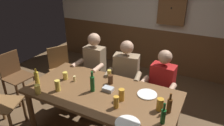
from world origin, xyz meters
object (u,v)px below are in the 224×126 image
object	(u,v)px
plate_0	(147,94)
pint_glass_3	(38,89)
dining_table	(102,97)
bottle_1	(92,83)
person_0	(93,66)
bottle_0	(169,105)
plate_1	(128,124)
pint_glass_7	(110,79)
pint_glass_0	(121,95)
person_2	(160,85)
condiment_caddy	(108,89)
bottle_2	(163,116)
bottle_3	(37,78)
pint_glass_2	(116,102)
wall_dart_cabinet	(172,8)
table_candle	(75,79)
chair_empty_far_end	(15,75)
chair_empty_near_right	(61,68)
pint_glass_1	(58,86)
pint_glass_5	(160,105)
person_1	(125,75)
pint_glass_4	(109,73)

from	to	relation	value
plate_0	pint_glass_3	xyz separation A→B (m)	(-1.27, -0.63, 0.05)
dining_table	bottle_1	distance (m)	0.24
person_0	bottle_0	world-z (taller)	person_0
person_0	plate_1	world-z (taller)	person_0
pint_glass_7	pint_glass_0	bearing A→B (deg)	-43.52
plate_0	pint_glass_7	world-z (taller)	pint_glass_7
dining_table	person_2	world-z (taller)	person_2
condiment_caddy	bottle_0	bearing A→B (deg)	-4.97
bottle_2	bottle_3	bearing A→B (deg)	-178.95
plate_1	bottle_3	world-z (taller)	bottle_3
plate_1	plate_0	bearing A→B (deg)	89.80
pint_glass_2	wall_dart_cabinet	bearing A→B (deg)	90.69
table_candle	plate_0	xyz separation A→B (m)	(1.04, 0.15, -0.03)
dining_table	table_candle	world-z (taller)	table_candle
chair_empty_far_end	bottle_3	xyz separation A→B (m)	(1.03, -0.39, 0.39)
chair_empty_near_right	pint_glass_1	distance (m)	1.33
person_2	pint_glass_5	xyz separation A→B (m)	(0.19, -0.75, 0.19)
pint_glass_0	pint_glass_2	world-z (taller)	pint_glass_0
pint_glass_5	chair_empty_far_end	bearing A→B (deg)	176.57
bottle_3	pint_glass_5	distance (m)	1.69
chair_empty_near_right	pint_glass_3	bearing A→B (deg)	57.61
plate_1	chair_empty_near_right	bearing A→B (deg)	148.75
person_1	pint_glass_0	world-z (taller)	person_1
table_candle	pint_glass_3	xyz separation A→B (m)	(-0.23, -0.48, 0.02)
plate_1	bottle_3	size ratio (longest dim) A/B	1.11
person_2	bottle_1	world-z (taller)	person_2
dining_table	pint_glass_4	xyz separation A→B (m)	(-0.11, 0.41, 0.14)
table_candle	wall_dart_cabinet	world-z (taller)	wall_dart_cabinet
person_0	wall_dart_cabinet	bearing A→B (deg)	-118.93
condiment_caddy	bottle_3	bearing A→B (deg)	-161.82
condiment_caddy	bottle_0	size ratio (longest dim) A/B	0.57
bottle_2	pint_glass_7	world-z (taller)	bottle_2
chair_empty_near_right	pint_glass_2	world-z (taller)	pint_glass_2
condiment_caddy	wall_dart_cabinet	distance (m)	2.44
person_0	bottle_0	distance (m)	1.67
chair_empty_far_end	dining_table	bearing A→B (deg)	90.00
plate_0	bottle_2	xyz separation A→B (m)	(0.31, -0.43, 0.09)
chair_empty_far_end	bottle_1	world-z (taller)	bottle_1
bottle_2	pint_glass_4	xyz separation A→B (m)	(-0.98, 0.64, -0.04)
person_1	pint_glass_0	xyz separation A→B (m)	(0.30, -0.78, 0.17)
pint_glass_7	person_2	bearing A→B (deg)	38.96
dining_table	condiment_caddy	xyz separation A→B (m)	(0.07, 0.06, 0.12)
person_2	pint_glass_2	distance (m)	0.99
chair_empty_far_end	pint_glass_3	bearing A→B (deg)	69.30
condiment_caddy	pint_glass_3	xyz separation A→B (m)	(-0.77, -0.48, 0.04)
pint_glass_1	pint_glass_5	world-z (taller)	pint_glass_5
person_1	pint_glass_3	bearing A→B (deg)	46.99
chair_empty_far_end	bottle_0	bearing A→B (deg)	90.96
bottle_2	wall_dart_cabinet	xyz separation A→B (m)	(-0.58, 2.60, 0.64)
wall_dart_cabinet	dining_table	bearing A→B (deg)	-97.01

